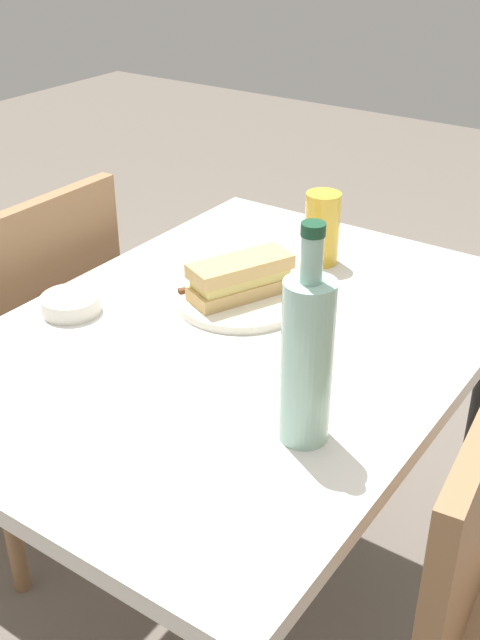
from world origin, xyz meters
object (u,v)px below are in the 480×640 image
plate_near (241,299)px  baguette_sandwich_near (241,277)px  beer_glass (322,228)px  olive_bowl (71,304)px  water_bottle (307,358)px  dining_table (240,395)px  chair_far (26,352)px  knife_near (220,283)px

plate_near → baguette_sandwich_near: bearing=-90.0°
plate_near → beer_glass: (0.23, -0.03, 0.06)m
beer_glass → olive_bowl: (-0.42, 0.25, -0.06)m
water_bottle → dining_table: bearing=51.4°
chair_far → baguette_sandwich_near: size_ratio=4.42×
olive_bowl → beer_glass: bearing=-31.1°
water_bottle → olive_bowl: water_bottle is taller
chair_far → knife_near: chair_far is taller
beer_glass → baguette_sandwich_near: bearing=171.9°
baguette_sandwich_near → chair_far: bearing=99.2°
dining_table → baguette_sandwich_near: size_ratio=5.22×
dining_table → olive_bowl: bearing=111.9°
beer_glass → chair_far: bearing=119.8°
water_bottle → olive_bowl: bearing=82.0°
water_bottle → knife_near: bearing=50.8°
knife_near → beer_glass: size_ratio=1.15×
chair_far → olive_bowl: 0.40m
knife_near → water_bottle: (-0.27, -0.33, 0.10)m
baguette_sandwich_near → water_bottle: bearing=-132.9°
water_bottle → beer_glass: (0.49, 0.25, -0.05)m
dining_table → beer_glass: bearing=4.2°
dining_table → baguette_sandwich_near: bearing=34.0°
dining_table → water_bottle: water_bottle is taller
chair_far → baguette_sandwich_near: chair_far is taller
plate_near → knife_near: 0.05m
water_bottle → olive_bowl: size_ratio=3.00×
chair_far → beer_glass: beer_glass is taller
knife_near → beer_glass: 0.24m
knife_near → water_bottle: water_bottle is taller
water_bottle → baguette_sandwich_near: bearing=47.1°
plate_near → water_bottle: 0.40m
knife_near → olive_bowl: size_ratio=1.59×
plate_near → water_bottle: water_bottle is taller
chair_far → plate_near: chair_far is taller
dining_table → beer_glass: 0.37m
dining_table → water_bottle: 0.38m
baguette_sandwich_near → knife_near: (0.01, 0.05, -0.03)m
dining_table → water_bottle: size_ratio=3.33×
chair_far → dining_table: bearing=-90.0°
baguette_sandwich_near → knife_near: baguette_sandwich_near is taller
beer_glass → dining_table: bearing=-175.8°
dining_table → water_bottle: bearing=-128.6°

